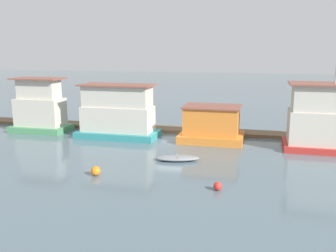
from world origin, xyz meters
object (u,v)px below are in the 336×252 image
at_px(houseboat_red, 333,119).
at_px(buoy_red, 218,186).
at_px(houseboat_orange, 212,125).
at_px(houseboat_teal, 118,113).
at_px(houseboat_green, 40,109).
at_px(dinghy_grey, 178,158).
at_px(buoy_orange, 96,171).

relative_size(houseboat_red, buoy_red, 18.15).
bearing_deg(houseboat_orange, houseboat_teal, -176.75).
relative_size(houseboat_green, houseboat_orange, 0.99).
xyz_separation_m(houseboat_teal, houseboat_orange, (8.46, 0.48, -0.75)).
bearing_deg(houseboat_green, houseboat_teal, -3.66).
relative_size(houseboat_red, dinghy_grey, 2.68).
xyz_separation_m(houseboat_green, houseboat_red, (26.22, -0.78, 0.27)).
height_order(houseboat_red, buoy_orange, houseboat_red).
xyz_separation_m(houseboat_green, houseboat_teal, (8.23, -0.53, -0.02)).
bearing_deg(houseboat_green, buoy_orange, -45.41).
bearing_deg(houseboat_teal, buoy_orange, -76.09).
bearing_deg(houseboat_teal, houseboat_red, -0.79).
distance_m(houseboat_green, houseboat_orange, 16.71).
bearing_deg(houseboat_teal, houseboat_green, 176.34).
relative_size(houseboat_green, houseboat_red, 0.61).
xyz_separation_m(houseboat_orange, dinghy_grey, (-1.57, -6.51, -1.23)).
bearing_deg(houseboat_orange, dinghy_grey, -103.56).
height_order(houseboat_green, houseboat_teal, houseboat_green).
height_order(houseboat_orange, houseboat_red, houseboat_red).
bearing_deg(buoy_orange, dinghy_grey, 45.75).
bearing_deg(houseboat_orange, buoy_orange, -118.25).
distance_m(houseboat_teal, dinghy_grey, 9.37).
bearing_deg(houseboat_red, houseboat_orange, 175.63).
relative_size(houseboat_teal, houseboat_orange, 1.33).
xyz_separation_m(houseboat_orange, buoy_orange, (-5.87, -10.93, -1.12)).
relative_size(houseboat_teal, buoy_red, 14.80).
xyz_separation_m(dinghy_grey, buoy_orange, (-4.30, -4.42, 0.11)).
xyz_separation_m(houseboat_teal, buoy_orange, (2.59, -10.45, -1.87)).
bearing_deg(buoy_red, houseboat_orange, 99.25).
distance_m(houseboat_teal, houseboat_orange, 8.51).
bearing_deg(dinghy_grey, buoy_red, -55.79).
height_order(houseboat_teal, houseboat_red, houseboat_red).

